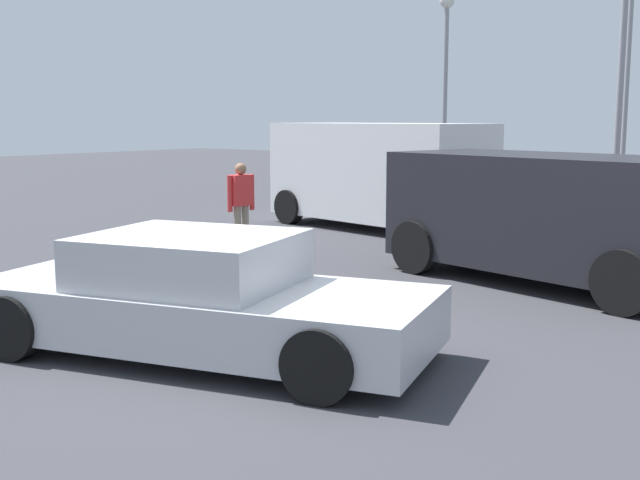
# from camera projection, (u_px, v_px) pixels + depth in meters

# --- Properties ---
(ground_plane) EXTENTS (80.00, 80.00, 0.00)m
(ground_plane) POSITION_uv_depth(u_px,v_px,m) (227.00, 357.00, 7.80)
(ground_plane) COLOR #38383D
(sedan_foreground) EXTENTS (4.91, 2.88, 1.20)m
(sedan_foreground) POSITION_uv_depth(u_px,v_px,m) (198.00, 299.00, 7.84)
(sedan_foreground) COLOR #B7BABF
(sedan_foreground) RESTS_ON ground_plane
(dog) EXTENTS (0.65, 0.33, 0.44)m
(dog) POSITION_uv_depth(u_px,v_px,m) (67.00, 276.00, 10.40)
(dog) COLOR white
(dog) RESTS_ON ground_plane
(van_white) EXTENTS (5.18, 2.97, 2.23)m
(van_white) POSITION_uv_depth(u_px,v_px,m) (378.00, 172.00, 16.79)
(van_white) COLOR white
(van_white) RESTS_ON ground_plane
(suv_dark) EXTENTS (4.94, 3.09, 1.82)m
(suv_dark) POSITION_uv_depth(u_px,v_px,m) (551.00, 213.00, 11.18)
(suv_dark) COLOR black
(suv_dark) RESTS_ON ground_plane
(pedestrian) EXTENTS (0.33, 0.56, 1.54)m
(pedestrian) POSITION_uv_depth(u_px,v_px,m) (241.00, 198.00, 14.24)
(pedestrian) COLOR gray
(pedestrian) RESTS_ON ground_plane
(light_post_near) EXTENTS (0.44, 0.44, 6.68)m
(light_post_near) POSITION_uv_depth(u_px,v_px,m) (629.00, 40.00, 22.15)
(light_post_near) COLOR gray
(light_post_near) RESTS_ON ground_plane
(light_post_mid) EXTENTS (0.44, 0.44, 6.01)m
(light_post_mid) POSITION_uv_depth(u_px,v_px,m) (446.00, 58.00, 23.82)
(light_post_mid) COLOR gray
(light_post_mid) RESTS_ON ground_plane
(light_post_far) EXTENTS (0.44, 0.44, 6.85)m
(light_post_far) POSITION_uv_depth(u_px,v_px,m) (625.00, 6.00, 16.20)
(light_post_far) COLOR gray
(light_post_far) RESTS_ON ground_plane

